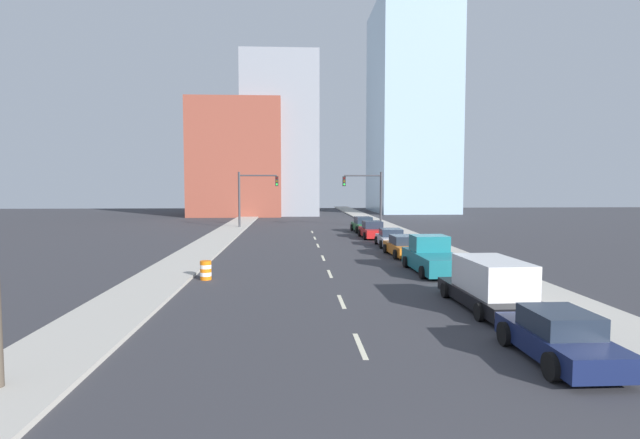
{
  "coord_description": "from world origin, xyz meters",
  "views": [
    {
      "loc": [
        -1.96,
        -4.83,
        4.7
      ],
      "look_at": [
        0.05,
        31.9,
        2.2
      ],
      "focal_mm": 28.0,
      "sensor_mm": 36.0,
      "label": 1
    }
  ],
  "objects_px": {
    "sedan_orange": "(404,247)",
    "sedan_silver": "(391,238)",
    "traffic_signal_left": "(251,192)",
    "sedan_green": "(363,225)",
    "pickup_truck_teal": "(433,258)",
    "sedan_red": "(372,230)",
    "traffic_barrel": "(206,270)",
    "traffic_signal_right": "(370,192)",
    "sedan_navy": "(559,338)",
    "box_truck_black": "(491,285)"
  },
  "relations": [
    {
      "from": "traffic_signal_left",
      "to": "sedan_orange",
      "type": "relative_size",
      "value": 1.29
    },
    {
      "from": "traffic_signal_right",
      "to": "sedan_orange",
      "type": "relative_size",
      "value": 1.29
    },
    {
      "from": "traffic_signal_right",
      "to": "pickup_truck_teal",
      "type": "relative_size",
      "value": 1.1
    },
    {
      "from": "pickup_truck_teal",
      "to": "sedan_silver",
      "type": "relative_size",
      "value": 1.26
    },
    {
      "from": "pickup_truck_teal",
      "to": "sedan_green",
      "type": "height_order",
      "value": "pickup_truck_teal"
    },
    {
      "from": "traffic_signal_right",
      "to": "sedan_navy",
      "type": "distance_m",
      "value": 42.91
    },
    {
      "from": "traffic_signal_right",
      "to": "sedan_red",
      "type": "distance_m",
      "value": 11.8
    },
    {
      "from": "pickup_truck_teal",
      "to": "sedan_orange",
      "type": "bearing_deg",
      "value": 90.51
    },
    {
      "from": "sedan_silver",
      "to": "box_truck_black",
      "type": "bearing_deg",
      "value": -88.19
    },
    {
      "from": "sedan_navy",
      "to": "box_truck_black",
      "type": "xyz_separation_m",
      "value": [
        0.42,
        5.67,
        0.28
      ]
    },
    {
      "from": "traffic_barrel",
      "to": "traffic_signal_left",
      "type": "bearing_deg",
      "value": 90.54
    },
    {
      "from": "box_truck_black",
      "to": "pickup_truck_teal",
      "type": "relative_size",
      "value": 1.04
    },
    {
      "from": "sedan_silver",
      "to": "sedan_red",
      "type": "xyz_separation_m",
      "value": [
        -0.46,
        6.14,
        0.07
      ]
    },
    {
      "from": "traffic_barrel",
      "to": "pickup_truck_teal",
      "type": "distance_m",
      "value": 12.07
    },
    {
      "from": "sedan_navy",
      "to": "sedan_silver",
      "type": "xyz_separation_m",
      "value": [
        0.47,
        25.39,
        -0.01
      ]
    },
    {
      "from": "sedan_silver",
      "to": "sedan_red",
      "type": "height_order",
      "value": "sedan_red"
    },
    {
      "from": "traffic_signal_left",
      "to": "sedan_red",
      "type": "distance_m",
      "value": 16.61
    },
    {
      "from": "sedan_orange",
      "to": "traffic_barrel",
      "type": "bearing_deg",
      "value": -148.55
    },
    {
      "from": "box_truck_black",
      "to": "sedan_green",
      "type": "distance_m",
      "value": 31.65
    },
    {
      "from": "sedan_orange",
      "to": "sedan_silver",
      "type": "distance_m",
      "value": 5.34
    },
    {
      "from": "traffic_signal_right",
      "to": "sedan_silver",
      "type": "xyz_separation_m",
      "value": [
        -1.03,
        -17.36,
        -3.41
      ]
    },
    {
      "from": "sedan_green",
      "to": "sedan_navy",
      "type": "bearing_deg",
      "value": -93.12
    },
    {
      "from": "traffic_signal_left",
      "to": "traffic_signal_right",
      "type": "height_order",
      "value": "same"
    },
    {
      "from": "sedan_green",
      "to": "sedan_red",
      "type": "bearing_deg",
      "value": -93.05
    },
    {
      "from": "traffic_signal_left",
      "to": "traffic_barrel",
      "type": "relative_size",
      "value": 6.55
    },
    {
      "from": "traffic_signal_left",
      "to": "sedan_silver",
      "type": "relative_size",
      "value": 1.38
    },
    {
      "from": "traffic_signal_right",
      "to": "sedan_orange",
      "type": "distance_m",
      "value": 22.98
    },
    {
      "from": "traffic_signal_right",
      "to": "sedan_navy",
      "type": "height_order",
      "value": "traffic_signal_right"
    },
    {
      "from": "traffic_signal_left",
      "to": "sedan_orange",
      "type": "bearing_deg",
      "value": -61.96
    },
    {
      "from": "traffic_barrel",
      "to": "sedan_red",
      "type": "height_order",
      "value": "sedan_red"
    },
    {
      "from": "pickup_truck_teal",
      "to": "sedan_orange",
      "type": "relative_size",
      "value": 1.18
    },
    {
      "from": "traffic_signal_right",
      "to": "sedan_orange",
      "type": "bearing_deg",
      "value": -93.0
    },
    {
      "from": "traffic_signal_left",
      "to": "pickup_truck_teal",
      "type": "relative_size",
      "value": 1.1
    },
    {
      "from": "pickup_truck_teal",
      "to": "sedan_green",
      "type": "bearing_deg",
      "value": 90.13
    },
    {
      "from": "traffic_signal_left",
      "to": "sedan_silver",
      "type": "height_order",
      "value": "traffic_signal_left"
    },
    {
      "from": "traffic_barrel",
      "to": "box_truck_black",
      "type": "height_order",
      "value": "box_truck_black"
    },
    {
      "from": "sedan_green",
      "to": "sedan_silver",
      "type": "bearing_deg",
      "value": -90.88
    },
    {
      "from": "pickup_truck_teal",
      "to": "traffic_barrel",
      "type": "bearing_deg",
      "value": -173.45
    },
    {
      "from": "sedan_green",
      "to": "sedan_orange",
      "type": "bearing_deg",
      "value": -92.09
    },
    {
      "from": "box_truck_black",
      "to": "sedan_orange",
      "type": "relative_size",
      "value": 1.23
    },
    {
      "from": "traffic_signal_left",
      "to": "sedan_silver",
      "type": "xyz_separation_m",
      "value": [
        12.24,
        -17.36,
        -3.41
      ]
    },
    {
      "from": "traffic_signal_left",
      "to": "sedan_green",
      "type": "relative_size",
      "value": 1.32
    },
    {
      "from": "sedan_navy",
      "to": "sedan_green",
      "type": "height_order",
      "value": "sedan_green"
    },
    {
      "from": "traffic_barrel",
      "to": "sedan_orange",
      "type": "xyz_separation_m",
      "value": [
        11.8,
        7.84,
        0.16
      ]
    },
    {
      "from": "traffic_signal_right",
      "to": "sedan_navy",
      "type": "relative_size",
      "value": 1.44
    },
    {
      "from": "sedan_orange",
      "to": "sedan_silver",
      "type": "height_order",
      "value": "sedan_orange"
    },
    {
      "from": "traffic_signal_right",
      "to": "pickup_truck_teal",
      "type": "height_order",
      "value": "traffic_signal_right"
    },
    {
      "from": "box_truck_black",
      "to": "sedan_silver",
      "type": "distance_m",
      "value": 19.73
    },
    {
      "from": "box_truck_black",
      "to": "sedan_silver",
      "type": "relative_size",
      "value": 1.32
    },
    {
      "from": "sedan_silver",
      "to": "sedan_green",
      "type": "relative_size",
      "value": 0.95
    }
  ]
}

